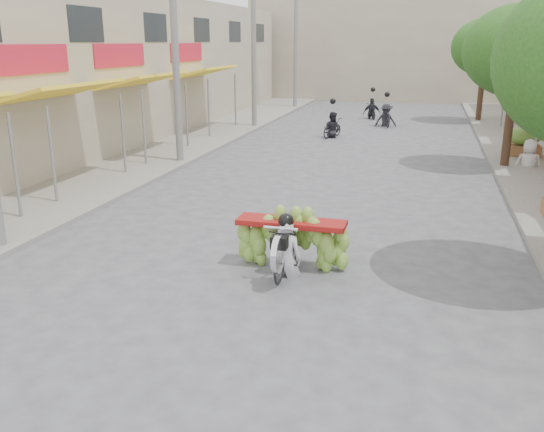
{
  "coord_description": "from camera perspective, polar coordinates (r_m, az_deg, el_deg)",
  "views": [
    {
      "loc": [
        2.78,
        -6.21,
        4.07
      ],
      "look_at": [
        0.25,
        3.23,
        1.1
      ],
      "focal_mm": 38.0,
      "sensor_mm": 36.0,
      "label": 1
    }
  ],
  "objects": [
    {
      "name": "street_tree_far",
      "position": [
        32.32,
        20.39,
        15.39
      ],
      "size": [
        3.4,
        3.4,
        5.25
      ],
      "color": "#3A2719",
      "rests_on": "ground"
    },
    {
      "name": "shophouse_row_left",
      "position": [
        25.04,
        -21.79,
        13.29
      ],
      "size": [
        9.77,
        40.0,
        6.0
      ],
      "color": "tan",
      "rests_on": "ground"
    },
    {
      "name": "produce_crate_far",
      "position": [
        22.72,
        23.64,
        7.0
      ],
      "size": [
        1.2,
        0.88,
        1.16
      ],
      "color": "brown",
      "rests_on": "ground"
    },
    {
      "name": "street_tree_mid",
      "position": [
        20.38,
        23.17,
        14.8
      ],
      "size": [
        3.4,
        3.4,
        5.25
      ],
      "color": "#3A2719",
      "rests_on": "ground"
    },
    {
      "name": "far_building",
      "position": [
        44.3,
        11.84,
        15.83
      ],
      "size": [
        20.0,
        6.0,
        7.0
      ],
      "primitive_type": "cube",
      "color": "tan",
      "rests_on": "ground"
    },
    {
      "name": "banana_motorbike",
      "position": [
        10.46,
        1.66,
        -2.1
      ],
      "size": [
        2.2,
        1.82,
        1.95
      ],
      "color": "black",
      "rests_on": "ground"
    },
    {
      "name": "bg_motorbike_a",
      "position": [
        25.76,
        5.99,
        9.46
      ],
      "size": [
        0.97,
        1.55,
        1.95
      ],
      "color": "black",
      "rests_on": "ground"
    },
    {
      "name": "bg_motorbike_b",
      "position": [
        29.51,
        11.25,
        10.27
      ],
      "size": [
        1.17,
        1.95,
        1.95
      ],
      "color": "black",
      "rests_on": "ground"
    },
    {
      "name": "pedestrian",
      "position": [
        20.85,
        24.32,
        6.96
      ],
      "size": [
        0.87,
        0.52,
        1.77
      ],
      "rotation": [
        0.0,
        0.0,
        3.14
      ],
      "color": "silver",
      "rests_on": "ground"
    },
    {
      "name": "utility_pole_mid",
      "position": [
        19.97,
        -9.61,
        16.55
      ],
      "size": [
        0.6,
        0.24,
        8.0
      ],
      "color": "slate",
      "rests_on": "ground"
    },
    {
      "name": "sidewalk_left",
      "position": [
        23.7,
        -9.7,
        6.92
      ],
      "size": [
        4.0,
        60.0,
        0.12
      ],
      "primitive_type": "cube",
      "color": "gray",
      "rests_on": "ground"
    },
    {
      "name": "utility_pole_back",
      "position": [
        37.13,
        2.35,
        16.82
      ],
      "size": [
        0.6,
        0.24,
        8.0
      ],
      "color": "slate",
      "rests_on": "ground"
    },
    {
      "name": "utility_pole_far",
      "position": [
        28.42,
        -1.83,
        16.81
      ],
      "size": [
        0.6,
        0.24,
        8.0
      ],
      "color": "slate",
      "rests_on": "ground"
    },
    {
      "name": "ground",
      "position": [
        7.93,
        -8.07,
        -14.17
      ],
      "size": [
        120.0,
        120.0,
        0.0
      ],
      "primitive_type": "plane",
      "color": "#57575C",
      "rests_on": "ground"
    },
    {
      "name": "bg_motorbike_c",
      "position": [
        32.38,
        9.9,
        10.93
      ],
      "size": [
        1.09,
        1.51,
        1.95
      ],
      "color": "black",
      "rests_on": "ground"
    }
  ]
}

